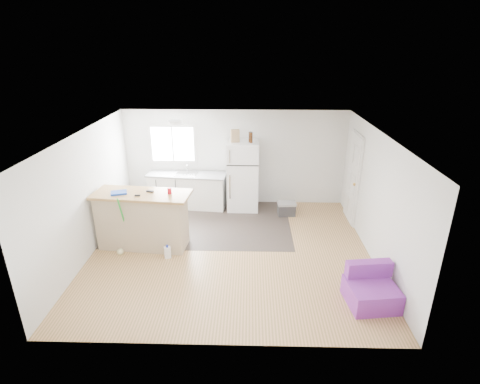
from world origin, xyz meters
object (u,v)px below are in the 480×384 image
kitchen_cabinets (188,190)px  purple_seat (371,290)px  cleaner_jug (168,252)px  mop (122,243)px  peninsula (143,220)px  red_cup (170,191)px  cardboard_box (235,136)px  refrigerator (243,176)px  cooler (286,209)px  blue_tray (119,193)px  bottle_left (251,138)px  bottle_right (250,137)px

kitchen_cabinets → purple_seat: bearing=-40.5°
cleaner_jug → mop: bearing=154.7°
peninsula → red_cup: red_cup is taller
cardboard_box → purple_seat: bearing=-57.2°
refrigerator → cooler: size_ratio=3.77×
mop → blue_tray: bearing=107.2°
cleaner_jug → blue_tray: size_ratio=0.93×
refrigerator → bottle_left: bearing=-27.3°
kitchen_cabinets → cooler: (2.46, -0.47, -0.28)m
cooler → purple_seat: purple_seat is taller
bottle_right → purple_seat: bearing=-61.3°
peninsula → bottle_left: bottle_left is taller
refrigerator → cooler: (1.06, -0.40, -0.69)m
bottle_right → cooler: bearing=-20.8°
purple_seat → red_cup: red_cup is taller
red_cup → blue_tray: bearing=-178.9°
purple_seat → bottle_right: 4.38m
red_cup → purple_seat: bearing=-25.6°
blue_tray → cardboard_box: (2.20, 1.91, 0.68)m
cooler → blue_tray: 3.92m
mop → bottle_right: 3.71m
refrigerator → cooler: bearing=-20.1°
peninsula → cleaner_jug: peninsula is taller
cleaner_jug → blue_tray: 1.50m
purple_seat → cardboard_box: (-2.31, 3.58, 1.64)m
peninsula → blue_tray: 0.72m
kitchen_cabinets → blue_tray: bearing=-109.9°
cooler → bottle_right: size_ratio=1.82×
refrigerator → red_cup: (-1.39, -1.95, 0.37)m
refrigerator → cooler: 1.33m
cooler → peninsula: bearing=-157.8°
refrigerator → cardboard_box: bearing=-164.0°
mop → bottle_right: (2.51, 2.21, 1.61)m
peninsula → red_cup: 0.87m
peninsula → mop: bearing=-131.6°
refrigerator → mop: bearing=-135.5°
cardboard_box → bottle_right: cardboard_box is taller
red_cup → bottle_right: bearing=50.5°
purple_seat → bottle_right: bearing=111.5°
refrigerator → bottle_right: (0.17, -0.06, 0.98)m
red_cup → bottle_left: (1.58, 1.85, 0.61)m
peninsula → bottle_left: bearing=45.8°
purple_seat → red_cup: bearing=147.2°
cooler → bottle_left: 1.91m
kitchen_cabinets → cleaner_jug: kitchen_cabinets is taller
peninsula → blue_tray: bearing=-169.8°
refrigerator → purple_seat: size_ratio=2.06×
cooler → red_cup: size_ratio=3.79×
kitchen_cabinets → red_cup: 2.16m
kitchen_cabinets → cleaner_jug: 2.49m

